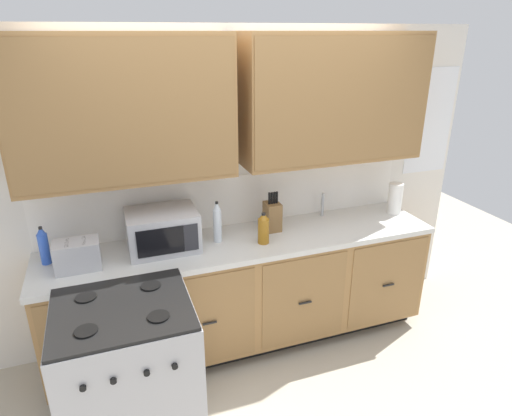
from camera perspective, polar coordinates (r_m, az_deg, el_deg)
ground_plane at (r=3.54m, az=0.28°, el=-19.50°), size 8.00×8.00×0.00m
wall_unit at (r=3.21m, az=-2.68°, el=9.09°), size 4.09×0.40×2.39m
counter_run at (r=3.49m, az=-1.37°, el=-10.62°), size 2.92×0.64×0.91m
stove_range at (r=2.86m, az=-15.88°, el=-19.97°), size 0.76×0.68×0.95m
microwave at (r=3.15m, az=-11.94°, el=-2.81°), size 0.48×0.37×0.28m
toaster at (r=3.07m, az=-22.00°, el=-5.64°), size 0.28×0.18×0.19m
knife_block at (r=3.38m, az=2.12°, el=-1.01°), size 0.11×0.14×0.31m
sink_faucet at (r=3.68m, az=8.56°, el=0.46°), size 0.02×0.02×0.20m
paper_towel_roll at (r=3.87m, az=17.45°, el=1.20°), size 0.12×0.12×0.26m
bottle_clear at (r=3.19m, az=-5.00°, el=-1.84°), size 0.06×0.06×0.31m
bottle_blue at (r=3.20m, az=-25.65°, el=-4.40°), size 0.06×0.06×0.26m
bottle_amber at (r=3.17m, az=0.97°, el=-2.65°), size 0.08×0.08×0.23m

